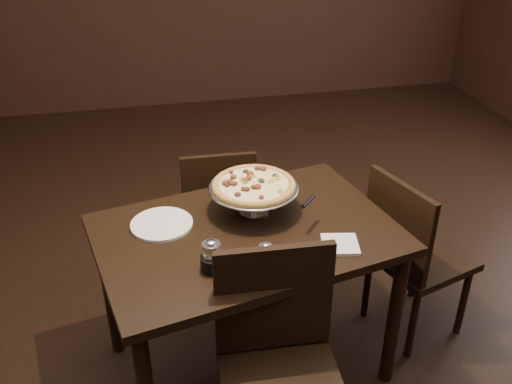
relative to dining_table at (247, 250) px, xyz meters
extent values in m
cube|color=black|center=(-0.04, -0.03, -0.67)|extent=(6.00, 7.00, 0.02)
cube|color=black|center=(0.00, 0.00, 0.08)|extent=(1.34, 1.03, 0.04)
cylinder|color=black|center=(0.60, -0.23, -0.30)|extent=(0.06, 0.06, 0.71)
cylinder|color=black|center=(-0.60, 0.23, -0.30)|extent=(0.06, 0.06, 0.71)
cylinder|color=black|center=(0.46, 0.44, -0.30)|extent=(0.06, 0.06, 0.71)
cylinder|color=silver|center=(0.06, 0.14, 0.10)|extent=(0.13, 0.13, 0.01)
cylinder|color=silver|center=(0.06, 0.14, 0.16)|extent=(0.03, 0.03, 0.10)
cylinder|color=silver|center=(0.06, 0.14, 0.21)|extent=(0.09, 0.09, 0.01)
cylinder|color=#A8A8AD|center=(0.06, 0.14, 0.22)|extent=(0.38, 0.38, 0.01)
torus|color=#A8A8AD|center=(0.06, 0.14, 0.22)|extent=(0.38, 0.38, 0.01)
cylinder|color=#A37031|center=(0.06, 0.14, 0.23)|extent=(0.35, 0.35, 0.01)
torus|color=#A37031|center=(0.06, 0.14, 0.23)|extent=(0.36, 0.36, 0.03)
cylinder|color=#E1C47B|center=(0.06, 0.14, 0.24)|extent=(0.30, 0.30, 0.01)
cylinder|color=beige|center=(-0.18, -0.21, 0.14)|extent=(0.06, 0.06, 0.09)
cylinder|color=silver|center=(-0.18, -0.21, 0.20)|extent=(0.07, 0.07, 0.02)
ellipsoid|color=silver|center=(-0.18, -0.21, 0.21)|extent=(0.04, 0.04, 0.01)
cylinder|color=maroon|center=(0.03, -0.23, 0.13)|extent=(0.05, 0.05, 0.07)
cylinder|color=silver|center=(0.03, -0.23, 0.17)|extent=(0.05, 0.05, 0.02)
ellipsoid|color=silver|center=(0.03, -0.23, 0.19)|extent=(0.03, 0.03, 0.01)
cylinder|color=black|center=(-0.17, -0.22, 0.13)|extent=(0.09, 0.09, 0.06)
cube|color=#D5C87A|center=(-0.19, -0.22, 0.14)|extent=(0.04, 0.03, 0.06)
cube|color=#D5C87A|center=(-0.16, -0.22, 0.14)|extent=(0.04, 0.03, 0.06)
cube|color=white|center=(0.34, -0.19, 0.11)|extent=(0.17, 0.17, 0.02)
cylinder|color=white|center=(-0.34, 0.11, 0.11)|extent=(0.26, 0.26, 0.01)
cylinder|color=white|center=(0.11, -0.27, 0.11)|extent=(0.24, 0.24, 0.01)
cone|color=silver|center=(0.25, -0.03, 0.22)|extent=(0.14, 0.14, 0.00)
cylinder|color=black|center=(0.25, -0.03, 0.23)|extent=(0.08, 0.09, 0.02)
cube|color=black|center=(-0.02, 0.76, -0.26)|extent=(0.40, 0.40, 0.04)
cube|color=black|center=(-0.02, 0.59, -0.04)|extent=(0.38, 0.04, 0.40)
cylinder|color=black|center=(0.14, 0.91, -0.47)|extent=(0.03, 0.03, 0.37)
cylinder|color=black|center=(-0.16, 0.92, -0.47)|extent=(0.03, 0.03, 0.37)
cylinder|color=black|center=(0.13, 0.60, -0.47)|extent=(0.03, 0.03, 0.37)
cylinder|color=black|center=(-0.18, 0.61, -0.47)|extent=(0.03, 0.03, 0.37)
cube|color=black|center=(0.02, -0.37, 0.04)|extent=(0.43, 0.05, 0.45)
cube|color=black|center=(0.87, 0.08, -0.24)|extent=(0.51, 0.51, 0.04)
cube|color=black|center=(0.69, 0.03, 0.01)|extent=(0.15, 0.40, 0.43)
cylinder|color=black|center=(1.08, -0.02, -0.46)|extent=(0.04, 0.04, 0.40)
cylinder|color=black|center=(0.98, 0.29, -0.46)|extent=(0.04, 0.04, 0.40)
cylinder|color=black|center=(0.76, -0.12, -0.46)|extent=(0.04, 0.04, 0.40)
cylinder|color=black|center=(0.66, 0.19, -0.46)|extent=(0.04, 0.04, 0.40)
camera|label=1|loc=(-0.38, -1.91, 1.41)|focal=40.00mm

